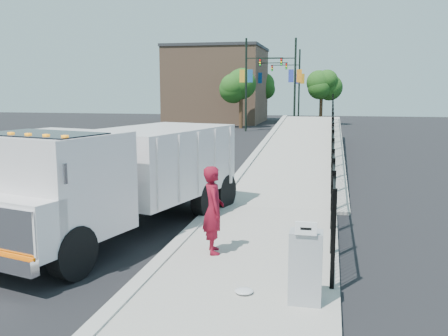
# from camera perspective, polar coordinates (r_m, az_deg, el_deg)

# --- Properties ---
(ground) EXTENTS (120.00, 120.00, 0.00)m
(ground) POSITION_cam_1_polar(r_m,az_deg,el_deg) (11.94, -5.33, -9.07)
(ground) COLOR black
(ground) RESTS_ON ground
(sidewalk) EXTENTS (3.55, 12.00, 0.12)m
(sidewalk) POSITION_cam_1_polar(r_m,az_deg,el_deg) (9.67, 2.25, -13.12)
(sidewalk) COLOR #9E998E
(sidewalk) RESTS_ON ground
(curb) EXTENTS (0.30, 12.00, 0.16)m
(curb) POSITION_cam_1_polar(r_m,az_deg,el_deg) (10.14, -8.78, -12.02)
(curb) COLOR #ADAAA3
(curb) RESTS_ON ground
(ramp) EXTENTS (3.95, 24.06, 3.19)m
(ramp) POSITION_cam_1_polar(r_m,az_deg,el_deg) (27.11, 9.17, 1.08)
(ramp) COLOR #9E998E
(ramp) RESTS_ON ground
(iron_fence) EXTENTS (0.10, 28.00, 1.80)m
(iron_fence) POSITION_cam_1_polar(r_m,az_deg,el_deg) (23.00, 12.25, 1.83)
(iron_fence) COLOR black
(iron_fence) RESTS_ON ground
(truck) EXTENTS (4.64, 8.65, 2.83)m
(truck) POSITION_cam_1_polar(r_m,az_deg,el_deg) (12.86, -12.07, -0.62)
(truck) COLOR black
(truck) RESTS_ON ground
(worker) EXTENTS (0.68, 0.82, 1.94)m
(worker) POSITION_cam_1_polar(r_m,az_deg,el_deg) (10.94, -1.22, -4.80)
(worker) COLOR maroon
(worker) RESTS_ON sidewalk
(utility_cabinet) EXTENTS (0.55, 0.40, 1.25)m
(utility_cabinet) POSITION_cam_1_polar(r_m,az_deg,el_deg) (8.63, 9.30, -11.13)
(utility_cabinet) COLOR gray
(utility_cabinet) RESTS_ON sidewalk
(arrow_sign) EXTENTS (0.35, 0.04, 0.22)m
(arrow_sign) POSITION_cam_1_polar(r_m,az_deg,el_deg) (8.20, 9.35, -6.83)
(arrow_sign) COLOR white
(arrow_sign) RESTS_ON utility_cabinet
(debris) EXTENTS (0.34, 0.34, 0.08)m
(debris) POSITION_cam_1_polar(r_m,az_deg,el_deg) (9.11, 2.30, -13.86)
(debris) COLOR silver
(debris) RESTS_ON sidewalk
(light_pole_0) EXTENTS (3.77, 0.22, 8.00)m
(light_pole_0) POSITION_cam_1_polar(r_m,az_deg,el_deg) (43.92, 2.93, 9.90)
(light_pole_0) COLOR black
(light_pole_0) RESTS_ON ground
(light_pole_1) EXTENTS (3.78, 0.22, 8.00)m
(light_pole_1) POSITION_cam_1_polar(r_m,az_deg,el_deg) (44.07, 7.71, 9.83)
(light_pole_1) COLOR black
(light_pole_1) RESTS_ON ground
(light_pole_2) EXTENTS (3.77, 0.22, 8.00)m
(light_pole_2) POSITION_cam_1_polar(r_m,az_deg,el_deg) (52.20, 4.06, 9.75)
(light_pole_2) COLOR black
(light_pole_2) RESTS_ON ground
(light_pole_3) EXTENTS (3.77, 0.22, 8.00)m
(light_pole_3) POSITION_cam_1_polar(r_m,az_deg,el_deg) (56.76, 8.27, 9.62)
(light_pole_3) COLOR black
(light_pole_3) RESTS_ON ground
(tree_0) EXTENTS (2.96, 2.96, 5.48)m
(tree_0) POSITION_cam_1_polar(r_m,az_deg,el_deg) (47.24, 1.97, 9.36)
(tree_0) COLOR #382314
(tree_0) RESTS_ON ground
(tree_1) EXTENTS (2.44, 2.44, 5.22)m
(tree_1) POSITION_cam_1_polar(r_m,az_deg,el_deg) (52.19, 11.09, 9.13)
(tree_1) COLOR #382314
(tree_1) RESTS_ON ground
(tree_2) EXTENTS (2.81, 2.81, 5.40)m
(tree_2) POSITION_cam_1_polar(r_m,az_deg,el_deg) (60.56, 4.46, 9.26)
(tree_2) COLOR #382314
(tree_2) RESTS_ON ground
(building) EXTENTS (10.00, 10.00, 8.00)m
(building) POSITION_cam_1_polar(r_m,az_deg,el_deg) (56.22, -0.75, 9.35)
(building) COLOR #8C664C
(building) RESTS_ON ground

